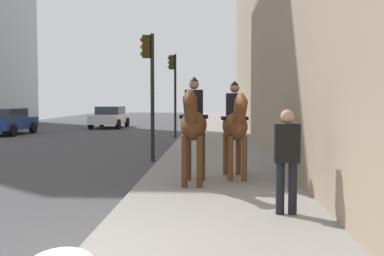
% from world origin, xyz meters
% --- Properties ---
extents(mounted_horse_near, '(2.15, 0.62, 2.35)m').
position_xyz_m(mounted_horse_near, '(4.74, -1.25, 1.45)').
color(mounted_horse_near, '#4C2B16').
rests_on(mounted_horse_near, sidewalk_slab).
extents(mounted_horse_far, '(2.15, 0.71, 2.29)m').
position_xyz_m(mounted_horse_far, '(5.58, -2.19, 1.39)').
color(mounted_horse_far, brown).
rests_on(mounted_horse_far, sidewalk_slab).
extents(pedestrian_greeting, '(0.28, 0.41, 1.70)m').
position_xyz_m(pedestrian_greeting, '(2.10, -2.88, 1.10)').
color(pedestrian_greeting, black).
rests_on(pedestrian_greeting, sidewalk_slab).
extents(car_near_lane, '(4.07, 2.04, 1.44)m').
position_xyz_m(car_near_lane, '(19.83, 9.52, 0.76)').
color(car_near_lane, navy).
rests_on(car_near_lane, ground).
extents(car_mid_lane, '(4.25, 2.14, 1.44)m').
position_xyz_m(car_mid_lane, '(26.23, 5.35, 0.75)').
color(car_mid_lane, silver).
rests_on(car_mid_lane, ground).
extents(traffic_light_near_curb, '(0.20, 0.44, 4.00)m').
position_xyz_m(traffic_light_near_curb, '(9.32, 0.33, 2.67)').
color(traffic_light_near_curb, black).
rests_on(traffic_light_near_curb, ground).
extents(traffic_light_far_curb, '(0.20, 0.44, 4.18)m').
position_xyz_m(traffic_light_far_curb, '(18.30, 0.36, 2.78)').
color(traffic_light_far_curb, black).
rests_on(traffic_light_far_curb, ground).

